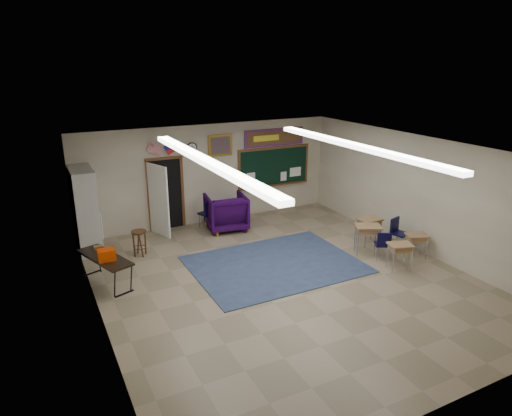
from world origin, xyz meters
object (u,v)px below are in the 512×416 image
student_desk_front_right (369,230)px  wooden_stool (140,243)px  student_desk_front_left (367,238)px  wingback_armchair (226,212)px  folding_table (106,269)px

student_desk_front_right → wooden_stool: (-5.73, 2.06, -0.06)m
student_desk_front_left → student_desk_front_right: size_ratio=1.09×
student_desk_front_right → wooden_stool: student_desk_front_right is taller
wingback_armchair → student_desk_front_right: size_ratio=1.59×
wingback_armchair → folding_table: wingback_armchair is taller
folding_table → wooden_stool: bearing=30.2°
wingback_armchair → student_desk_front_right: wingback_armchair is taller
student_desk_front_right → folding_table: folding_table is taller
student_desk_front_right → folding_table: bearing=173.4°
student_desk_front_left → wooden_stool: student_desk_front_left is taller
student_desk_front_left → wooden_stool: size_ratio=1.18×
folding_table → wooden_stool: size_ratio=2.52×
folding_table → wooden_stool: folding_table is taller
folding_table → wooden_stool: (1.04, 1.21, -0.02)m
wingback_armchair → wooden_stool: size_ratio=1.72×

